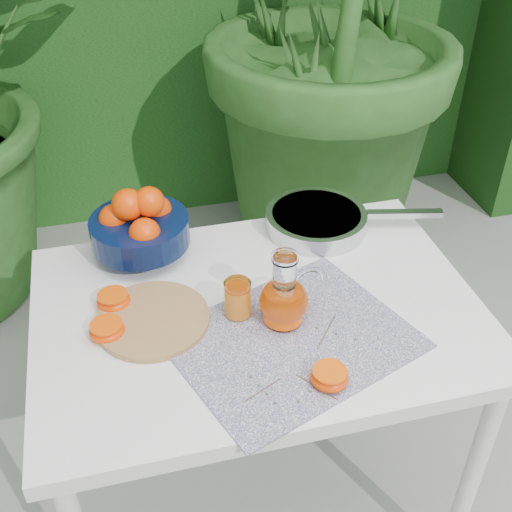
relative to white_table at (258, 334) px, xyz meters
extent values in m
plane|color=#A09D99|center=(-0.13, 0.03, -0.67)|extent=(60.00, 60.00, 0.00)
cube|color=white|center=(0.00, 0.00, 0.06)|extent=(1.00, 0.70, 0.04)
cylinder|color=white|center=(0.45, -0.30, -0.31)|extent=(0.04, 0.04, 0.71)
cylinder|color=white|center=(-0.45, 0.30, -0.31)|extent=(0.04, 0.04, 0.71)
cylinder|color=white|center=(0.45, 0.30, -0.31)|extent=(0.04, 0.04, 0.71)
cube|color=#0C0D45|center=(0.04, -0.12, 0.08)|extent=(0.58, 0.52, 0.00)
cylinder|color=#A37A49|center=(-0.24, 0.01, 0.09)|extent=(0.33, 0.33, 0.02)
cylinder|color=black|center=(-0.23, 0.26, 0.10)|extent=(0.10, 0.10, 0.04)
cylinder|color=black|center=(-0.23, 0.26, 0.15)|extent=(0.27, 0.27, 0.07)
sphere|color=#FF2902|center=(-0.29, 0.29, 0.18)|extent=(0.09, 0.09, 0.08)
sphere|color=#FF2902|center=(-0.18, 0.30, 0.18)|extent=(0.09, 0.09, 0.08)
sphere|color=#FF2902|center=(-0.22, 0.21, 0.18)|extent=(0.09, 0.09, 0.08)
sphere|color=#FF2902|center=(-0.24, 0.33, 0.18)|extent=(0.09, 0.09, 0.08)
sphere|color=#FF2902|center=(-0.25, 0.27, 0.23)|extent=(0.09, 0.09, 0.08)
sphere|color=#FF2902|center=(-0.20, 0.26, 0.24)|extent=(0.08, 0.08, 0.07)
cylinder|color=white|center=(0.04, -0.06, 0.09)|extent=(0.09, 0.09, 0.01)
ellipsoid|color=white|center=(0.04, -0.06, 0.14)|extent=(0.12, 0.12, 0.10)
cylinder|color=white|center=(0.04, -0.06, 0.22)|extent=(0.05, 0.05, 0.07)
cylinder|color=white|center=(0.04, -0.06, 0.26)|extent=(0.06, 0.06, 0.01)
torus|color=white|center=(0.10, -0.05, 0.17)|extent=(0.09, 0.02, 0.09)
cylinder|color=#D04504|center=(0.04, -0.06, 0.13)|extent=(0.09, 0.09, 0.08)
cylinder|color=white|center=(-0.05, -0.01, 0.13)|extent=(0.08, 0.08, 0.09)
cylinder|color=orange|center=(-0.05, -0.01, 0.12)|extent=(0.07, 0.07, 0.07)
cylinder|color=#FF5A07|center=(-0.05, -0.01, 0.16)|extent=(0.06, 0.06, 0.00)
cylinder|color=#B6B7BB|center=(0.23, 0.27, 0.11)|extent=(0.32, 0.32, 0.05)
cylinder|color=silver|center=(0.23, 0.27, 0.13)|extent=(0.28, 0.28, 0.01)
cube|color=#B6B7BB|center=(0.45, 0.22, 0.12)|extent=(0.20, 0.07, 0.02)
ellipsoid|color=#FF2902|center=(-0.33, -0.01, 0.10)|extent=(0.10, 0.10, 0.04)
cylinder|color=#FF5A07|center=(-0.33, -0.01, 0.12)|extent=(0.09, 0.09, 0.00)
ellipsoid|color=#FF2902|center=(-0.31, 0.08, 0.10)|extent=(0.10, 0.10, 0.04)
cylinder|color=#FF5A07|center=(-0.31, 0.08, 0.12)|extent=(0.09, 0.09, 0.00)
ellipsoid|color=#FF2902|center=(0.08, -0.25, 0.10)|extent=(0.10, 0.10, 0.04)
cylinder|color=#FF5A07|center=(0.08, -0.25, 0.12)|extent=(0.09, 0.09, 0.00)
cylinder|color=brown|center=(0.05, -0.26, 0.09)|extent=(0.06, 0.08, 0.00)
sphere|color=#4D6535|center=(0.01, -0.29, 0.09)|extent=(0.01, 0.01, 0.01)
sphere|color=#4D6535|center=(0.04, -0.27, 0.09)|extent=(0.01, 0.01, 0.01)
sphere|color=#4D6535|center=(0.07, -0.25, 0.09)|extent=(0.01, 0.01, 0.01)
sphere|color=#4D6535|center=(0.10, -0.23, 0.09)|extent=(0.01, 0.01, 0.01)
cylinder|color=brown|center=(0.12, -0.12, 0.09)|extent=(0.08, 0.09, 0.00)
sphere|color=#4D6535|center=(0.07, -0.08, 0.09)|extent=(0.01, 0.01, 0.01)
sphere|color=#4D6535|center=(0.10, -0.11, 0.09)|extent=(0.01, 0.01, 0.01)
sphere|color=#4D6535|center=(0.14, -0.13, 0.09)|extent=(0.01, 0.01, 0.01)
sphere|color=#4D6535|center=(0.17, -0.16, 0.09)|extent=(0.01, 0.01, 0.01)
cylinder|color=brown|center=(-0.05, -0.24, 0.09)|extent=(0.08, 0.04, 0.00)
sphere|color=#4D6535|center=(-0.04, -0.28, 0.09)|extent=(0.01, 0.01, 0.01)
sphere|color=#4D6535|center=(-0.05, -0.26, 0.09)|extent=(0.01, 0.01, 0.01)
sphere|color=#4D6535|center=(-0.06, -0.23, 0.09)|extent=(0.01, 0.01, 0.01)
sphere|color=#4D6535|center=(-0.07, -0.20, 0.09)|extent=(0.01, 0.01, 0.01)
camera|label=1|loc=(-0.27, -1.05, 1.04)|focal=45.00mm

